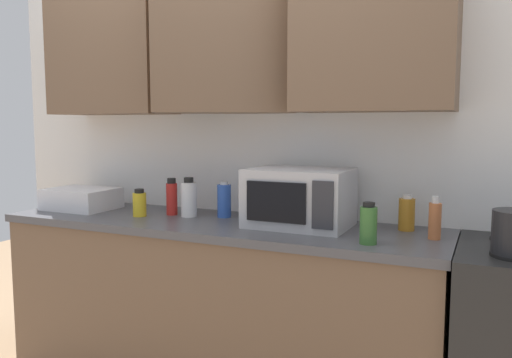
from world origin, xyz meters
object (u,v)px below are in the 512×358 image
object	(u,v)px
bottle_blue_cleaner	(224,200)
bottle_yellow_mustard	(140,204)
bottle_spice_jar	(435,220)
bottle_red_sauce	(172,197)
bottle_amber_vinegar	(407,214)
microwave	(300,198)
bottle_green_oil	(368,224)
bottle_white_jar	(189,199)
dish_rack	(81,199)

from	to	relation	value
bottle_blue_cleaner	bottle_yellow_mustard	bearing A→B (deg)	-158.42
bottle_blue_cleaner	bottle_spice_jar	xyz separation A→B (m)	(1.07, -0.09, -0.01)
bottle_yellow_mustard	bottle_spice_jar	xyz separation A→B (m)	(1.50, 0.08, 0.02)
bottle_red_sauce	bottle_amber_vinegar	bearing A→B (deg)	5.05
bottle_red_sauce	bottle_yellow_mustard	distance (m)	0.17
microwave	bottle_red_sauce	distance (m)	0.74
bottle_green_oil	bottle_yellow_mustard	size ratio (longest dim) A/B	1.17
bottle_amber_vinegar	bottle_spice_jar	xyz separation A→B (m)	(0.14, -0.14, 0.01)
bottle_white_jar	bottle_yellow_mustard	bearing A→B (deg)	-156.91
dish_rack	bottle_white_jar	size ratio (longest dim) A/B	1.81
bottle_amber_vinegar	bottle_red_sauce	bearing A→B (deg)	-174.95
bottle_green_oil	bottle_blue_cleaner	distance (m)	0.88
microwave	bottle_yellow_mustard	bearing A→B (deg)	-173.09
bottle_green_oil	dish_rack	bearing A→B (deg)	174.02
bottle_yellow_mustard	bottle_spice_jar	world-z (taller)	bottle_spice_jar
microwave	bottle_green_oil	distance (m)	0.45
dish_rack	bottle_red_sauce	xyz separation A→B (m)	(0.59, 0.06, 0.04)
bottle_red_sauce	bottle_yellow_mustard	xyz separation A→B (m)	(-0.13, -0.11, -0.03)
microwave	bottle_red_sauce	xyz separation A→B (m)	(-0.74, 0.01, -0.04)
dish_rack	bottle_white_jar	xyz separation A→B (m)	(0.70, 0.05, 0.04)
microwave	bottle_red_sauce	world-z (taller)	microwave
microwave	bottle_amber_vinegar	bearing A→B (deg)	13.31
microwave	bottle_green_oil	size ratio (longest dim) A/B	2.77
bottle_blue_cleaner	bottle_white_jar	bearing A→B (deg)	-160.54
dish_rack	bottle_red_sauce	bearing A→B (deg)	5.71
bottle_amber_vinegar	bottle_green_oil	bearing A→B (deg)	-106.34
bottle_red_sauce	bottle_green_oil	size ratio (longest dim) A/B	1.16
bottle_blue_cleaner	bottle_spice_jar	world-z (taller)	bottle_blue_cleaner
bottle_red_sauce	bottle_green_oil	bearing A→B (deg)	-11.96
bottle_green_oil	bottle_white_jar	bearing A→B (deg)	167.14
microwave	bottle_white_jar	world-z (taller)	microwave
bottle_red_sauce	bottle_yellow_mustard	bearing A→B (deg)	-139.42
microwave	bottle_amber_vinegar	xyz separation A→B (m)	(0.49, 0.12, -0.06)
microwave	bottle_yellow_mustard	size ratio (longest dim) A/B	3.25
dish_rack	bottle_amber_vinegar	xyz separation A→B (m)	(1.82, 0.17, 0.02)
dish_rack	bottle_yellow_mustard	size ratio (longest dim) A/B	2.57
bottle_amber_vinegar	microwave	bearing A→B (deg)	-166.69
bottle_red_sauce	bottle_yellow_mustard	size ratio (longest dim) A/B	1.36
bottle_blue_cleaner	bottle_amber_vinegar	world-z (taller)	bottle_blue_cleaner
bottle_white_jar	bottle_spice_jar	size ratio (longest dim) A/B	1.12
bottle_blue_cleaner	bottle_yellow_mustard	world-z (taller)	bottle_blue_cleaner
dish_rack	bottle_white_jar	distance (m)	0.71
bottle_red_sauce	bottle_spice_jar	distance (m)	1.37
bottle_amber_vinegar	bottle_yellow_mustard	bearing A→B (deg)	-170.77
bottle_blue_cleaner	bottle_yellow_mustard	xyz separation A→B (m)	(-0.42, -0.17, -0.02)
bottle_white_jar	bottle_amber_vinegar	xyz separation A→B (m)	(1.11, 0.12, -0.02)
microwave	bottle_white_jar	xyz separation A→B (m)	(-0.63, -0.00, -0.04)
dish_rack	bottle_green_oil	world-z (taller)	bottle_green_oil
bottle_blue_cleaner	microwave	bearing A→B (deg)	-7.95
microwave	dish_rack	world-z (taller)	microwave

